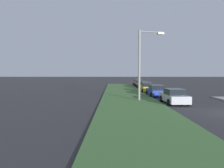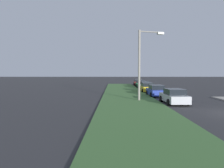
# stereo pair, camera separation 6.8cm
# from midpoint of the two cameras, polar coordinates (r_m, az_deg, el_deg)

# --- Properties ---
(grass_median) EXTENTS (60.00, 6.00, 0.12)m
(grass_median) POSITION_cam_midpoint_polar(r_m,az_deg,el_deg) (25.11, 4.23, -3.67)
(grass_median) COLOR #3D6633
(grass_median) RESTS_ON ground
(parked_car_silver) EXTENTS (4.34, 2.09, 1.47)m
(parked_car_silver) POSITION_cam_midpoint_polar(r_m,az_deg,el_deg) (20.96, 16.88, -3.32)
(parked_car_silver) COLOR #B2B5BA
(parked_car_silver) RESTS_ON ground
(parked_car_blue) EXTENTS (4.34, 2.09, 1.47)m
(parked_car_blue) POSITION_cam_midpoint_polar(r_m,az_deg,el_deg) (27.05, 12.18, -1.85)
(parked_car_blue) COLOR #23389E
(parked_car_blue) RESTS_ON ground
(parked_car_yellow) EXTENTS (4.32, 2.06, 1.47)m
(parked_car_yellow) POSITION_cam_midpoint_polar(r_m,az_deg,el_deg) (32.68, 9.76, -0.99)
(parked_car_yellow) COLOR gold
(parked_car_yellow) RESTS_ON ground
(parked_car_white) EXTENTS (4.40, 2.21, 1.47)m
(parked_car_white) POSITION_cam_midpoint_polar(r_m,az_deg,el_deg) (38.84, 9.06, -0.35)
(parked_car_white) COLOR silver
(parked_car_white) RESTS_ON ground
(parked_car_green) EXTENTS (4.36, 2.13, 1.47)m
(parked_car_green) POSITION_cam_midpoint_polar(r_m,az_deg,el_deg) (44.36, 7.91, 0.08)
(parked_car_green) COLOR #1E6B38
(parked_car_green) RESTS_ON ground
(parked_car_red) EXTENTS (4.37, 2.15, 1.47)m
(parked_car_red) POSITION_cam_midpoint_polar(r_m,az_deg,el_deg) (50.05, 7.25, 0.42)
(parked_car_red) COLOR red
(parked_car_red) RESTS_ON ground
(streetlight) EXTENTS (0.99, 2.83, 7.50)m
(streetlight) POSITION_cam_midpoint_polar(r_m,az_deg,el_deg) (22.09, 8.51, 6.64)
(streetlight) COLOR gray
(streetlight) RESTS_ON ground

